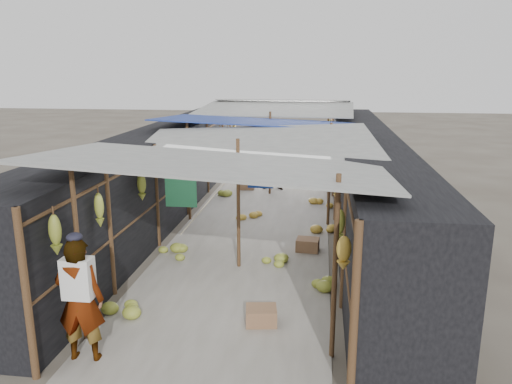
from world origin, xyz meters
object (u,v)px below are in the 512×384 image
at_px(crate_near, 261,316).
at_px(black_basin, 317,181).
at_px(vendor_elderly, 80,300).
at_px(shopper_blue, 276,162).
at_px(vendor_seated, 324,170).

distance_m(crate_near, black_basin, 9.99).
relative_size(crate_near, vendor_elderly, 0.27).
bearing_deg(shopper_blue, crate_near, -80.74).
bearing_deg(vendor_elderly, black_basin, -110.01).
distance_m(crate_near, vendor_elderly, 2.72).
height_order(crate_near, vendor_elderly, vendor_elderly).
height_order(black_basin, vendor_seated, vendor_seated).
bearing_deg(black_basin, shopper_blue, -140.26).
bearing_deg(shopper_blue, vendor_seated, 42.56).
bearing_deg(vendor_elderly, shopper_blue, -104.47).
bearing_deg(vendor_seated, shopper_blue, -70.25).
relative_size(crate_near, shopper_blue, 0.26).
xyz_separation_m(crate_near, vendor_seated, (0.98, 10.04, 0.32)).
distance_m(black_basin, vendor_seated, 0.46).
xyz_separation_m(black_basin, vendor_elderly, (-3.03, -11.21, 0.80)).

